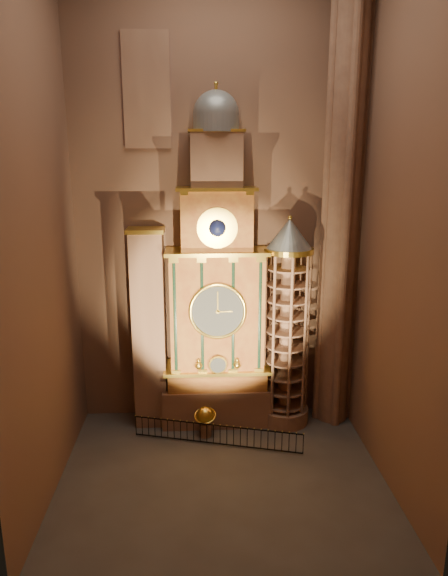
{
  "coord_description": "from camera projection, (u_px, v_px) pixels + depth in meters",
  "views": [
    {
      "loc": [
        -0.97,
        -19.6,
        13.47
      ],
      "look_at": [
        0.25,
        3.0,
        7.7
      ],
      "focal_mm": 32.0,
      "sensor_mm": 36.0,
      "label": 1
    }
  ],
  "objects": [
    {
      "name": "stained_glass_window",
      "position": [
        147.0,
        90.0,
        23.83
      ],
      "size": [
        2.2,
        0.14,
        5.2
      ],
      "color": "navy",
      "rests_on": "wall_back"
    },
    {
      "name": "gothic_pier",
      "position": [
        342.0,
        210.0,
        24.79
      ],
      "size": [
        2.04,
        2.04,
        22.0
      ],
      "color": "#8C634C",
      "rests_on": "floor"
    },
    {
      "name": "iron_railing",
      "position": [
        217.0,
        435.0,
        24.62
      ],
      "size": [
        7.97,
        2.2,
        1.03
      ],
      "color": "black",
      "rests_on": "floor"
    },
    {
      "name": "floor",
      "position": [
        222.0,
        476.0,
        22.35
      ],
      "size": [
        14.0,
        14.0,
        0.0
      ],
      "primitive_type": "plane",
      "color": "#383330",
      "rests_on": "ground"
    },
    {
      "name": "astronomical_clock",
      "position": [
        217.0,
        298.0,
        25.5
      ],
      "size": [
        5.6,
        2.41,
        16.7
      ],
      "color": "#8C634C",
      "rests_on": "floor"
    },
    {
      "name": "wall_left",
      "position": [
        36.0,
        225.0,
        19.26
      ],
      "size": [
        0.0,
        22.0,
        22.0
      ],
      "primitive_type": "plane",
      "rotation": [
        1.57,
        0.0,
        1.57
      ],
      "color": "brown",
      "rests_on": "floor"
    },
    {
      "name": "portrait_tower",
      "position": [
        149.0,
        329.0,
        25.72
      ],
      "size": [
        1.8,
        1.6,
        10.2
      ],
      "color": "#8C634C",
      "rests_on": "floor"
    },
    {
      "name": "celestial_globe",
      "position": [
        205.0,
        419.0,
        25.37
      ],
      "size": [
        1.28,
        1.24,
        1.56
      ],
      "color": "#8C634C",
      "rests_on": "floor"
    },
    {
      "name": "stair_turret",
      "position": [
        287.0,
        326.0,
        25.78
      ],
      "size": [
        2.5,
        2.5,
        10.8
      ],
      "color": "#8C634C",
      "rests_on": "floor"
    },
    {
      "name": "wall_back",
      "position": [
        216.0,
        209.0,
        25.43
      ],
      "size": [
        22.0,
        0.0,
        22.0
      ],
      "primitive_type": "plane",
      "rotation": [
        1.57,
        0.0,
        0.0
      ],
      "color": "brown",
      "rests_on": "floor"
    },
    {
      "name": "wall_right",
      "position": [
        401.0,
        223.0,
        20.0
      ],
      "size": [
        0.0,
        22.0,
        22.0
      ],
      "primitive_type": "plane",
      "rotation": [
        1.57,
        0.0,
        -1.57
      ],
      "color": "brown",
      "rests_on": "floor"
    }
  ]
}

